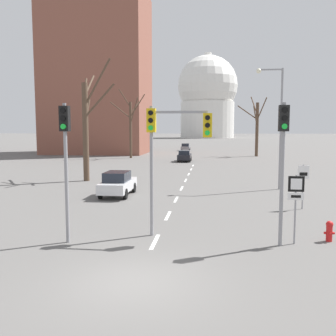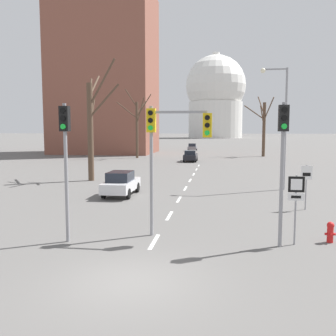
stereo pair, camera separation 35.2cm
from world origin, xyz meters
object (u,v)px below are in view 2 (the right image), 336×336
Objects in this scene: traffic_signal_near_left at (65,147)px; speed_limit_sign at (306,179)px; street_lamp_right at (281,117)px; sedan_near_right at (121,183)px; traffic_signal_near_right at (283,147)px; traffic_signal_centre_tall at (170,138)px; sedan_near_left at (192,147)px; route_sign_post at (296,197)px; sedan_mid_centre at (191,156)px; fire_hydrant at (330,231)px.

traffic_signal_near_left is 13.10m from speed_limit_sign.
street_lamp_right is 2.06× the size of sedan_near_right.
traffic_signal_centre_tall is at bearing 169.11° from traffic_signal_near_right.
speed_limit_sign is at bearing -79.65° from sedan_near_left.
route_sign_post is at bearing -6.27° from traffic_signal_centre_tall.
route_sign_post is 0.31× the size of street_lamp_right.
street_lamp_right is at bearing 20.01° from sedan_near_right.
traffic_signal_centre_tall reaches higher than route_sign_post.
route_sign_post reaches higher than speed_limit_sign.
traffic_signal_near_right is 2.00× the size of route_sign_post.
traffic_signal_near_left is 1.26× the size of sedan_mid_centre.
speed_limit_sign is 31.52m from sedan_mid_centre.
sedan_near_left is at bearing 93.58° from sedan_mid_centre.
route_sign_post is 63.79m from sedan_near_left.
sedan_near_left is (-10.34, 56.61, -0.92)m from speed_limit_sign.
sedan_near_left is (-3.62, 62.68, -3.31)m from traffic_signal_centre_tall.
sedan_near_left is (0.27, 64.02, -2.98)m from traffic_signal_near_left.
traffic_signal_centre_tall is at bearing -63.49° from sedan_near_right.
street_lamp_right is 50.85m from sedan_near_left.
traffic_signal_centre_tall reaches higher than sedan_near_right.
street_lamp_right is (2.07, 13.85, 1.58)m from traffic_signal_near_right.
fire_hydrant is 37.33m from sedan_mid_centre.
sedan_mid_centre is at bearing -86.42° from sedan_near_left.
traffic_signal_centre_tall is at bearing -137.89° from speed_limit_sign.
traffic_signal_centre_tall is at bearing -86.69° from sedan_near_left.
route_sign_post is 0.63× the size of sedan_mid_centre.
street_lamp_right reaches higher than sedan_near_left.
traffic_signal_centre_tall reaches higher than sedan_mid_centre.
traffic_signal_centre_tall is 6.50× the size of fire_hydrant.
traffic_signal_centre_tall is at bearing 179.64° from fire_hydrant.
speed_limit_sign is at bearing -14.95° from sedan_near_right.
sedan_near_right is (-0.63, 10.41, -2.92)m from traffic_signal_near_left.
route_sign_post is 6.85m from speed_limit_sign.
sedan_mid_centre is (1.65, -26.32, 0.02)m from sedan_near_left.
sedan_near_right is (-11.23, 3.00, -0.86)m from speed_limit_sign.
traffic_signal_near_right reaches higher than traffic_signal_centre_tall.
traffic_signal_near_left is at bearing -174.74° from route_sign_post.
street_lamp_right is at bearing 89.81° from fire_hydrant.
traffic_signal_near_right is at bearing 3.63° from traffic_signal_near_left.
traffic_signal_near_right reaches higher than fire_hydrant.
traffic_signal_near_right is 1.28× the size of sedan_near_left.
street_lamp_right is 2.05× the size of sedan_mid_centre.
speed_limit_sign is 0.59× the size of sedan_near_left.
sedan_near_right is 27.41m from sedan_mid_centre.
speed_limit_sign is 7.87m from street_lamp_right.
sedan_mid_centre reaches higher than sedan_near_left.
traffic_signal_near_right is 2.01m from route_sign_post.
speed_limit_sign reaches higher than sedan_near_right.
street_lamp_right reaches higher than traffic_signal_centre_tall.
traffic_signal_near_left reaches higher than route_sign_post.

